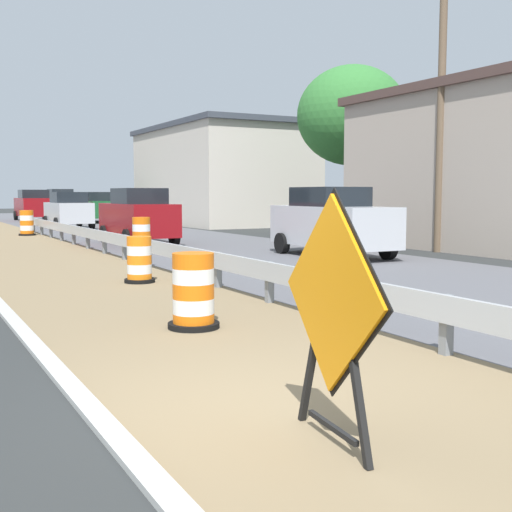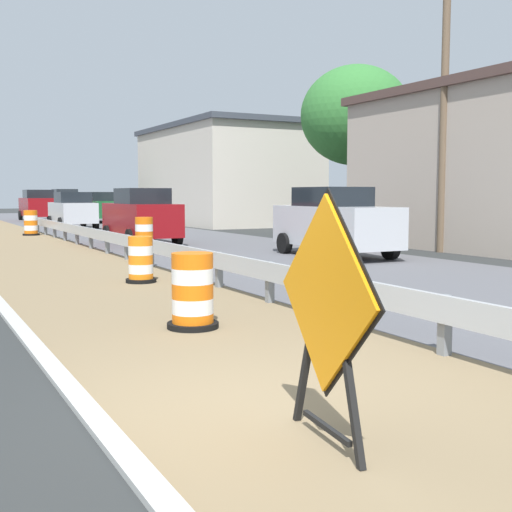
# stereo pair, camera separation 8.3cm
# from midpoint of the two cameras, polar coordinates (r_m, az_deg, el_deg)

# --- Properties ---
(ground_plane) EXTENTS (160.00, 160.00, 0.00)m
(ground_plane) POSITION_cam_midpoint_polar(r_m,az_deg,el_deg) (5.80, 0.23, -13.15)
(ground_plane) COLOR #2B2D2D
(median_dirt_strip) EXTENTS (4.17, 120.00, 0.01)m
(median_dirt_strip) POSITION_cam_midpoint_polar(r_m,az_deg,el_deg) (6.24, 7.56, -11.79)
(median_dirt_strip) COLOR #7F6B4C
(median_dirt_strip) RESTS_ON ground
(curb_near_edge) EXTENTS (0.20, 120.00, 0.11)m
(curb_near_edge) POSITION_cam_midpoint_polar(r_m,az_deg,el_deg) (5.34, -12.60, -14.89)
(curb_near_edge) COLOR #ADADA8
(curb_near_edge) RESTS_ON ground
(guardrail_median) EXTENTS (0.18, 53.45, 0.71)m
(guardrail_median) POSITION_cam_midpoint_polar(r_m,az_deg,el_deg) (10.16, 3.94, -2.07)
(guardrail_median) COLOR #ADB2B7
(guardrail_median) RESTS_ON ground
(warning_sign_diamond) EXTENTS (0.21, 1.53, 1.90)m
(warning_sign_diamond) POSITION_cam_midpoint_polar(r_m,az_deg,el_deg) (4.81, 6.61, -4.29)
(warning_sign_diamond) COLOR black
(warning_sign_diamond) RESTS_ON ground
(traffic_barrel_nearest) EXTENTS (0.71, 0.71, 1.04)m
(traffic_barrel_nearest) POSITION_cam_midpoint_polar(r_m,az_deg,el_deg) (9.02, -5.29, -3.35)
(traffic_barrel_nearest) COLOR orange
(traffic_barrel_nearest) RESTS_ON ground
(traffic_barrel_close) EXTENTS (0.63, 0.63, 0.97)m
(traffic_barrel_close) POSITION_cam_midpoint_polar(r_m,az_deg,el_deg) (13.79, -9.85, -0.51)
(traffic_barrel_close) COLOR orange
(traffic_barrel_close) RESTS_ON ground
(traffic_barrel_mid) EXTENTS (0.69, 0.69, 1.11)m
(traffic_barrel_mid) POSITION_cam_midpoint_polar(r_m,az_deg,el_deg) (20.87, -9.61, 1.70)
(traffic_barrel_mid) COLOR orange
(traffic_barrel_mid) RESTS_ON ground
(traffic_barrel_farther) EXTENTS (0.72, 0.72, 1.11)m
(traffic_barrel_farther) POSITION_cam_midpoint_polar(r_m,az_deg,el_deg) (30.53, -18.97, 2.65)
(traffic_barrel_farther) COLOR orange
(traffic_barrel_farther) RESTS_ON ground
(car_lead_near_lane) EXTENTS (1.99, 4.17, 1.92)m
(car_lead_near_lane) POSITION_cam_midpoint_polar(r_m,az_deg,el_deg) (36.04, -15.65, 3.87)
(car_lead_near_lane) COLOR silver
(car_lead_near_lane) RESTS_ON ground
(car_trailing_near_lane) EXTENTS (2.07, 4.74, 2.19)m
(car_trailing_near_lane) POSITION_cam_midpoint_polar(r_m,az_deg,el_deg) (53.42, -16.24, 4.45)
(car_trailing_near_lane) COLOR silver
(car_trailing_near_lane) RESTS_ON ground
(car_lead_far_lane) EXTENTS (1.94, 4.36, 2.04)m
(car_lead_far_lane) POSITION_cam_midpoint_polar(r_m,az_deg,el_deg) (24.33, -9.89, 3.44)
(car_lead_far_lane) COLOR maroon
(car_lead_far_lane) RESTS_ON ground
(car_mid_far_lane) EXTENTS (2.08, 4.53, 2.04)m
(car_mid_far_lane) POSITION_cam_midpoint_polar(r_m,az_deg,el_deg) (19.34, 6.99, 2.97)
(car_mid_far_lane) COLOR silver
(car_mid_far_lane) RESTS_ON ground
(car_trailing_far_lane) EXTENTS (2.21, 4.74, 2.10)m
(car_trailing_far_lane) POSITION_cam_midpoint_polar(r_m,az_deg,el_deg) (47.05, -18.43, 4.23)
(car_trailing_far_lane) COLOR maroon
(car_trailing_far_lane) RESTS_ON ground
(car_distant_a) EXTENTS (1.95, 4.42, 1.94)m
(car_distant_a) POSITION_cam_midpoint_polar(r_m,az_deg,el_deg) (43.18, -13.26, 4.17)
(car_distant_a) COLOR #195128
(car_distant_a) RESTS_ON ground
(roadside_shop_far) EXTENTS (7.36, 12.63, 5.93)m
(roadside_shop_far) POSITION_cam_midpoint_polar(r_m,az_deg,el_deg) (40.33, -2.69, 7.08)
(roadside_shop_far) COLOR beige
(roadside_shop_far) RESTS_ON ground
(utility_pole_near) EXTENTS (0.24, 1.80, 8.99)m
(utility_pole_near) POSITION_cam_midpoint_polar(r_m,az_deg,el_deg) (21.57, 16.20, 12.74)
(utility_pole_near) COLOR brown
(utility_pole_near) RESTS_ON ground
(tree_roadside) EXTENTS (5.15, 5.15, 7.80)m
(tree_roadside) POSITION_cam_midpoint_polar(r_m,az_deg,el_deg) (31.61, 8.76, 11.99)
(tree_roadside) COLOR brown
(tree_roadside) RESTS_ON ground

